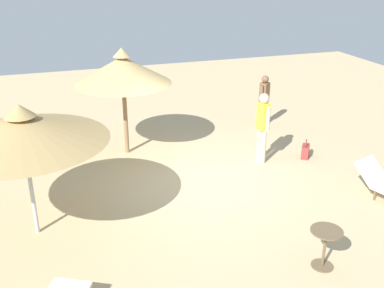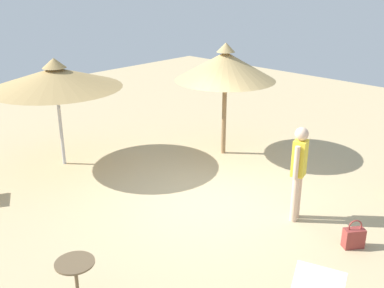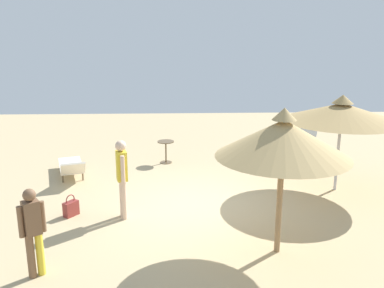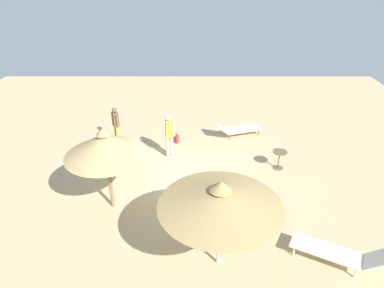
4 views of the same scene
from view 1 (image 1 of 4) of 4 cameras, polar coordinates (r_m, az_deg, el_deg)
name	(u,v)px [view 1 (image 1 of 4)]	position (r m, az deg, el deg)	size (l,w,h in m)	color
ground	(204,184)	(10.36, 1.49, -5.05)	(24.00, 24.00, 0.10)	tan
parasol_umbrella_back	(123,70)	(11.27, -8.81, 9.26)	(2.41, 2.41, 2.75)	olive
parasol_umbrella_far_left	(22,129)	(8.16, -20.80, 1.82)	(2.95, 2.95, 2.51)	#B2B2B7
person_standing_near_left	(264,98)	(13.54, 9.13, 5.74)	(0.33, 0.38, 1.57)	brown
person_standing_far_right	(263,123)	(11.06, 8.95, 2.60)	(0.44, 0.28, 1.78)	beige
handbag	(305,151)	(11.82, 14.20, -0.86)	(0.38, 0.34, 0.51)	maroon
side_table_round	(325,242)	(7.80, 16.57, -11.87)	(0.53, 0.53, 0.71)	brown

